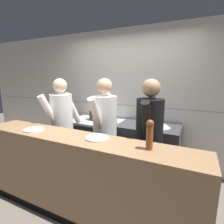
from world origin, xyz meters
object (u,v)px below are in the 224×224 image
oven_range (97,141)px  chef_line (149,138)px  stock_pot (96,115)px  pepper_mill (150,134)px  plated_dish_appetiser (97,138)px  chef_head_cook (62,125)px  plated_dish_main (34,130)px  chef_sous (105,130)px  mixing_bowl_steel (164,126)px

oven_range → chef_line: bearing=-30.3°
stock_pot → pepper_mill: 1.92m
plated_dish_appetiser → chef_head_cook: chef_head_cook is taller
plated_dish_appetiser → plated_dish_main: bearing=-174.3°
plated_dish_main → plated_dish_appetiser: 0.90m
chef_line → oven_range: bearing=146.6°
plated_dish_appetiser → chef_sous: size_ratio=0.15×
plated_dish_appetiser → chef_line: 0.71m
pepper_mill → chef_line: bearing=103.8°
oven_range → stock_pot: size_ratio=3.82×
chef_line → stock_pot: bearing=146.1°
stock_pot → pepper_mill: (1.39, -1.31, 0.21)m
mixing_bowl_steel → stock_pot: bearing=178.1°
chef_line → chef_head_cook: bearing=178.0°
mixing_bowl_steel → pepper_mill: (0.06, -1.26, 0.25)m
oven_range → mixing_bowl_steel: 1.38m
plated_dish_appetiser → chef_head_cook: (-0.95, 0.50, -0.10)m
stock_pot → oven_range: bearing=-45.8°
mixing_bowl_steel → plated_dish_appetiser: bearing=-113.5°
plated_dish_main → chef_sous: chef_sous is taller
plated_dish_appetiser → chef_line: chef_line is taller
mixing_bowl_steel → pepper_mill: pepper_mill is taller
oven_range → chef_head_cook: 0.91m
chef_line → chef_sous: bearing=175.0°
plated_dish_appetiser → pepper_mill: pepper_mill is taller
pepper_mill → chef_sous: chef_sous is taller
mixing_bowl_steel → chef_head_cook: size_ratio=0.13×
pepper_mill → stock_pot: bearing=136.7°
stock_pot → chef_sous: bearing=-50.6°
stock_pot → mixing_bowl_steel: (1.32, -0.04, -0.04)m
mixing_bowl_steel → plated_dish_main: bearing=-137.3°
plated_dish_appetiser → chef_line: size_ratio=0.15×
plated_dish_main → pepper_mill: pepper_mill is taller
mixing_bowl_steel → pepper_mill: size_ratio=0.73×
plated_dish_appetiser → chef_sous: chef_sous is taller
mixing_bowl_steel → pepper_mill: bearing=-87.1°
plated_dish_main → chef_line: chef_line is taller
chef_sous → chef_line: (0.66, -0.02, -0.00)m
stock_pot → pepper_mill: pepper_mill is taller
stock_pot → chef_sous: chef_sous is taller
chef_head_cook → mixing_bowl_steel: bearing=44.6°
plated_dish_appetiser → chef_head_cook: bearing=152.2°
chef_line → mixing_bowl_steel: bearing=80.7°
mixing_bowl_steel → chef_head_cook: (-1.49, -0.73, 0.01)m
stock_pot → mixing_bowl_steel: 1.32m
stock_pot → plated_dish_appetiser: stock_pot is taller
chef_head_cook → chef_line: bearing=19.7°
oven_range → plated_dish_appetiser: (0.76, -1.24, 0.60)m
mixing_bowl_steel → chef_line: chef_line is taller
stock_pot → mixing_bowl_steel: size_ratio=1.22×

